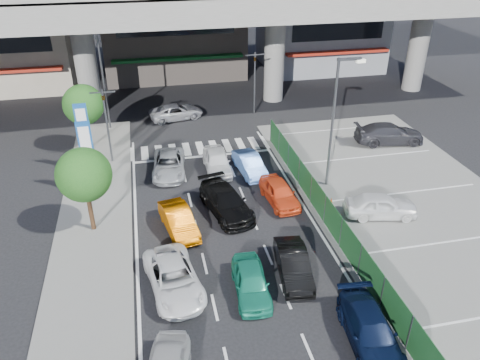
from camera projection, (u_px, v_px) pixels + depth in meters
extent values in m
plane|color=black|center=(237.00, 259.00, 23.01)|extent=(120.00, 120.00, 0.00)
cube|color=slate|center=(418.00, 211.00, 26.71)|extent=(12.00, 28.00, 0.06)
cube|color=slate|center=(94.00, 229.00, 25.11)|extent=(4.00, 30.00, 0.12)
cylinder|color=slate|center=(86.00, 67.00, 38.33)|extent=(1.80, 1.80, 8.00)
cylinder|color=slate|center=(274.00, 56.00, 41.26)|extent=(1.80, 1.80, 8.00)
cylinder|color=slate|center=(418.00, 48.00, 43.82)|extent=(1.80, 1.80, 8.00)
cube|color=#A89F88|center=(2.00, 17.00, 44.15)|extent=(12.00, 10.00, 13.00)
cube|color=#125D23|center=(178.00, 57.00, 45.41)|extent=(12.60, 1.60, 0.25)
cube|color=gray|center=(321.00, 10.00, 50.26)|extent=(12.00, 10.00, 12.00)
cube|color=red|center=(337.00, 51.00, 47.48)|extent=(10.80, 1.60, 0.25)
cube|color=black|center=(340.00, 12.00, 45.69)|extent=(9.60, 0.10, 5.40)
cylinder|color=#595B60|center=(108.00, 127.00, 30.82)|extent=(0.14, 0.14, 5.20)
cube|color=#595B60|center=(102.00, 92.00, 29.65)|extent=(1.60, 0.08, 0.08)
imported|color=black|center=(103.00, 97.00, 29.79)|extent=(0.26, 1.24, 0.50)
cylinder|color=#595B60|center=(255.00, 84.00, 38.93)|extent=(0.14, 0.14, 5.20)
cube|color=#595B60|center=(255.00, 55.00, 37.75)|extent=(1.60, 0.08, 0.08)
imported|color=black|center=(255.00, 58.00, 37.90)|extent=(0.26, 1.24, 0.50)
cylinder|color=#595B60|center=(332.00, 126.00, 27.44)|extent=(0.16, 0.16, 8.00)
cube|color=#595B60|center=(349.00, 59.00, 25.64)|extent=(1.40, 0.15, 0.15)
cube|color=silver|center=(361.00, 61.00, 25.84)|extent=(0.50, 0.22, 0.18)
cylinder|color=#595B60|center=(103.00, 80.00, 35.19)|extent=(0.16, 0.16, 8.00)
cube|color=#595B60|center=(104.00, 26.00, 33.39)|extent=(1.40, 0.15, 0.15)
cube|color=silver|center=(115.00, 28.00, 33.59)|extent=(0.50, 0.22, 0.18)
cylinder|color=#595B60|center=(92.00, 177.00, 27.97)|extent=(0.10, 0.10, 2.20)
cube|color=#14478E|center=(86.00, 146.00, 26.94)|extent=(0.80, 0.12, 3.00)
cube|color=white|center=(86.00, 146.00, 26.88)|extent=(0.60, 0.02, 2.40)
cylinder|color=#595B60|center=(88.00, 156.00, 30.45)|extent=(0.10, 0.10, 2.20)
cube|color=#14478E|center=(83.00, 126.00, 29.42)|extent=(0.80, 0.12, 3.00)
cube|color=white|center=(83.00, 127.00, 29.36)|extent=(0.60, 0.02, 2.40)
cylinder|color=#382314|center=(91.00, 211.00, 24.55)|extent=(0.24, 0.24, 2.40)
sphere|color=#144012|center=(84.00, 175.00, 23.47)|extent=(2.80, 2.80, 2.80)
cylinder|color=#382314|center=(88.00, 134.00, 33.35)|extent=(0.24, 0.24, 2.40)
sphere|color=#144012|center=(83.00, 105.00, 32.27)|extent=(2.80, 2.80, 2.80)
imported|color=black|center=(370.00, 331.00, 18.19)|extent=(2.18, 4.49, 1.26)
imported|color=white|center=(174.00, 278.00, 20.86)|extent=(2.78, 4.83, 1.27)
imported|color=#1B8B6C|center=(251.00, 282.00, 20.66)|extent=(1.71, 3.75, 1.25)
imported|color=black|center=(293.00, 265.00, 21.68)|extent=(1.77, 3.95, 1.26)
imported|color=#CB5F00|center=(179.00, 220.00, 24.82)|extent=(2.04, 4.03, 1.27)
imported|color=black|center=(226.00, 202.00, 26.36)|extent=(2.94, 5.07, 1.38)
imported|color=#E0451C|center=(280.00, 193.00, 27.32)|extent=(1.87, 3.90, 1.28)
imported|color=#A4A8AC|center=(169.00, 165.00, 30.47)|extent=(2.48, 4.63, 1.24)
imported|color=white|center=(217.00, 161.00, 30.73)|extent=(1.72, 4.09, 1.38)
imported|color=#5586DA|center=(250.00, 164.00, 30.48)|extent=(1.76, 3.93, 1.25)
imported|color=#9C9DA4|center=(176.00, 112.00, 38.73)|extent=(4.72, 2.91, 1.22)
imported|color=white|center=(381.00, 205.00, 25.92)|extent=(4.25, 2.41, 1.36)
imported|color=#313035|center=(389.00, 134.00, 34.40)|extent=(5.28, 2.71, 1.46)
cone|color=#D4530B|center=(331.00, 203.00, 26.81)|extent=(0.37, 0.37, 0.68)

